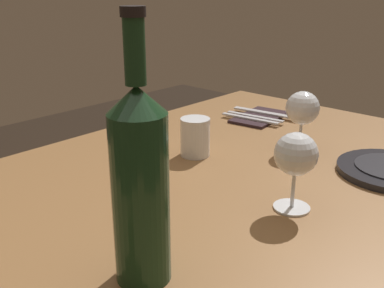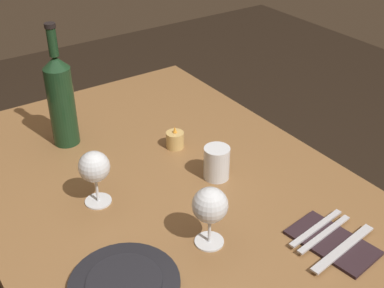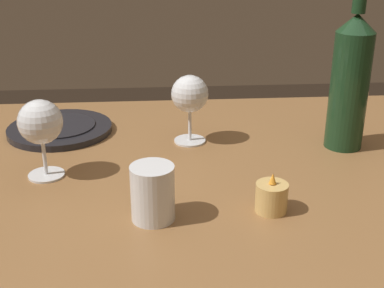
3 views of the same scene
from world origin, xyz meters
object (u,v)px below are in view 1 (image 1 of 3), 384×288
object	(u,v)px
wine_glass_left	(302,110)
table_knife	(266,113)
folded_napkin	(260,117)
fork_outer	(250,118)
wine_glass_right	(296,156)
fork_inner	(255,117)
water_tumbler	(195,139)
votive_candle	(136,171)
wine_bottle	(140,183)

from	to	relation	value
wine_glass_left	table_knife	size ratio (longest dim) A/B	0.69
table_knife	wine_glass_left	bearing A→B (deg)	-130.14
folded_napkin	fork_outer	xyz separation A→B (m)	(-0.05, 0.00, 0.01)
wine_glass_left	wine_glass_right	size ratio (longest dim) A/B	1.01
wine_glass_right	fork_inner	distance (m)	0.55
water_tumbler	fork_outer	distance (m)	0.31
wine_glass_left	fork_outer	world-z (taller)	wine_glass_left
wine_glass_left	water_tumbler	size ratio (longest dim) A/B	1.62
wine_glass_right	votive_candle	size ratio (longest dim) A/B	2.14
folded_napkin	fork_inner	world-z (taller)	fork_inner
water_tumbler	folded_napkin	size ratio (longest dim) A/B	0.44
water_tumbler	fork_outer	world-z (taller)	water_tumbler
votive_candle	fork_outer	xyz separation A→B (m)	(0.49, 0.07, -0.01)
votive_candle	fork_inner	world-z (taller)	votive_candle
water_tumbler	votive_candle	xyz separation A→B (m)	(-0.19, -0.01, -0.02)
wine_glass_left	votive_candle	world-z (taller)	wine_glass_left
water_tumbler	votive_candle	world-z (taller)	water_tumbler
wine_glass_left	wine_glass_right	distance (m)	0.31
wine_bottle	fork_outer	bearing A→B (deg)	24.69
table_knife	wine_bottle	bearing A→B (deg)	-157.60
wine_glass_left	votive_candle	bearing A→B (deg)	158.10
folded_napkin	fork_inner	bearing A→B (deg)	180.00
wine_glass_left	wine_bottle	distance (m)	0.59
folded_napkin	fork_inner	size ratio (longest dim) A/B	1.13
wine_glass_right	folded_napkin	distance (m)	0.57
wine_glass_left	wine_bottle	xyz separation A→B (m)	(-0.58, -0.10, 0.04)
wine_glass_left	folded_napkin	size ratio (longest dim) A/B	0.71
wine_glass_left	fork_outer	bearing A→B (deg)	64.13
wine_glass_right	fork_inner	world-z (taller)	wine_glass_right
votive_candle	folded_napkin	size ratio (longest dim) A/B	0.33
wine_bottle	fork_inner	world-z (taller)	wine_bottle
table_knife	votive_candle	bearing A→B (deg)	-173.05
fork_inner	fork_outer	xyz separation A→B (m)	(-0.02, 0.00, 0.00)
votive_candle	folded_napkin	distance (m)	0.55
wine_glass_right	folded_napkin	bearing A→B (deg)	40.33
wine_glass_left	folded_napkin	distance (m)	0.29
fork_outer	votive_candle	bearing A→B (deg)	-171.93
water_tumbler	folded_napkin	bearing A→B (deg)	9.68
wine_bottle	folded_napkin	xyz separation A→B (m)	(0.74, 0.32, -0.14)
folded_napkin	fork_outer	distance (m)	0.05
wine_bottle	fork_inner	size ratio (longest dim) A/B	2.00
votive_candle	table_knife	distance (m)	0.57
fork_inner	wine_bottle	bearing A→B (deg)	-156.07
water_tumbler	fork_inner	bearing A→B (deg)	10.40
water_tumbler	table_knife	size ratio (longest dim) A/B	0.42
table_knife	fork_outer	bearing A→B (deg)	180.00
wine_bottle	water_tumbler	bearing A→B (deg)	33.49
wine_glass_left	votive_candle	distance (m)	0.42
votive_candle	wine_glass_right	bearing A→B (deg)	-69.64
wine_glass_left	fork_outer	xyz separation A→B (m)	(0.11, 0.22, -0.09)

